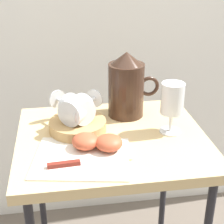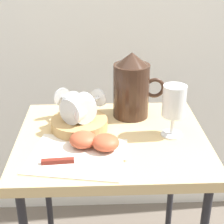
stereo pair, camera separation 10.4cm
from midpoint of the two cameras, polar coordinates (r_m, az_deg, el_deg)
The scene contains 10 objects.
table at distance 1.11m, azimuth -2.69°, elevation -7.34°, with size 0.56×0.49×0.73m.
linen_napkin at distance 0.97m, azimuth -7.91°, elevation -7.32°, with size 0.25×0.21×0.00m, color silver.
basket_tray at distance 1.10m, azimuth -8.18°, elevation -2.28°, with size 0.17×0.17×0.04m, color tan.
pitcher at distance 1.17m, azimuth -0.22°, elevation 3.50°, with size 0.17×0.12×0.22m.
wine_glass_upright at distance 1.06m, azimuth 6.85°, elevation 1.63°, with size 0.07×0.07×0.16m.
wine_glass_tipped_near at distance 1.08m, azimuth -8.48°, elevation 0.46°, with size 0.14×0.16×0.08m.
wine_glass_tipped_far at distance 1.07m, azimuth -8.34°, elevation 0.37°, with size 0.14×0.16×0.08m.
apple_half_left at distance 1.00m, azimuth -7.21°, elevation -4.70°, with size 0.08×0.08×0.04m, color #C15133.
apple_half_right at distance 0.99m, azimuth -3.51°, elevation -4.99°, with size 0.08×0.08×0.04m, color #C15133.
knife at distance 0.94m, azimuth -8.71°, elevation -8.13°, with size 0.22×0.03×0.01m.
Camera 1 is at (-0.14, -0.93, 1.25)m, focal length 57.34 mm.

